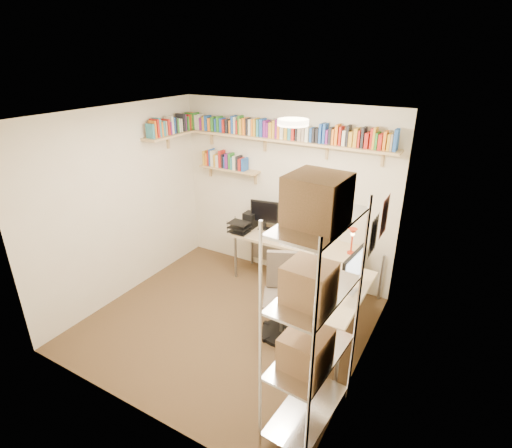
% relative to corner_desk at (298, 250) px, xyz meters
% --- Properties ---
extents(ground, '(3.20, 3.20, 0.00)m').
position_rel_corner_desk_xyz_m(ground, '(-0.48, -0.98, -0.69)').
color(ground, '#49351F').
rests_on(ground, ground).
extents(room_shell, '(3.24, 3.04, 2.52)m').
position_rel_corner_desk_xyz_m(room_shell, '(-0.48, -0.98, 0.86)').
color(room_shell, beige).
rests_on(room_shell, ground).
extents(wall_shelves, '(3.12, 1.09, 0.80)m').
position_rel_corner_desk_xyz_m(wall_shelves, '(-0.90, 0.32, 1.33)').
color(wall_shelves, tan).
rests_on(wall_shelves, ground).
extents(corner_desk, '(2.15, 1.82, 1.21)m').
position_rel_corner_desk_xyz_m(corner_desk, '(0.00, 0.00, 0.00)').
color(corner_desk, tan).
rests_on(corner_desk, ground).
extents(office_chair, '(0.59, 0.59, 1.00)m').
position_rel_corner_desk_xyz_m(office_chair, '(0.18, -0.79, -0.27)').
color(office_chair, black).
rests_on(office_chair, ground).
extents(wire_rack, '(0.50, 0.93, 2.34)m').
position_rel_corner_desk_xyz_m(wire_rack, '(0.93, -1.91, 0.79)').
color(wire_rack, silver).
rests_on(wire_rack, ground).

